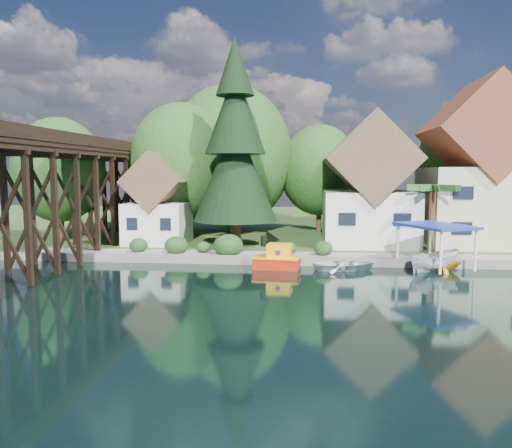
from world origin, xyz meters
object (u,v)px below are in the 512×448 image
(boat_white_a, at_px, (345,263))
(shed, at_px, (158,205))
(palm_tree, at_px, (433,190))
(house_center, at_px, (477,175))
(house_left, at_px, (369,190))
(conifer, at_px, (235,147))
(trestle_bridge, at_px, (45,191))
(boat_yellow, at_px, (440,260))
(tugboat, at_px, (277,259))
(boat_canopy, at_px, (435,251))

(boat_white_a, bearing_deg, shed, 48.83)
(palm_tree, bearing_deg, house_center, 44.80)
(house_left, xyz_separation_m, shed, (-18.00, -1.50, -1.31))
(boat_white_a, bearing_deg, conifer, 36.15)
(shed, bearing_deg, trestle_bridge, -118.19)
(trestle_bridge, bearing_deg, palm_tree, 13.64)
(house_left, bearing_deg, conifer, -168.52)
(boat_white_a, bearing_deg, trestle_bridge, 80.00)
(house_center, bearing_deg, boat_yellow, -118.99)
(house_center, bearing_deg, trestle_bridge, -160.51)
(conifer, height_order, palm_tree, conifer)
(palm_tree, bearing_deg, conifer, 172.75)
(house_center, xyz_separation_m, conifer, (-20.13, -2.76, 2.27))
(trestle_bridge, xyz_separation_m, conifer, (11.87, 8.57, 3.34))
(trestle_bridge, relative_size, house_left, 4.01)
(house_left, bearing_deg, shed, -175.23)
(house_center, distance_m, boat_yellow, 12.19)
(conifer, height_order, tugboat, conifer)
(trestle_bridge, xyz_separation_m, palm_tree, (27.25, 6.61, -0.06))
(conifer, height_order, boat_yellow, conifer)
(conifer, relative_size, boat_white_a, 3.98)
(shed, relative_size, boat_canopy, 1.33)
(house_center, distance_m, boat_canopy, 12.31)
(trestle_bridge, height_order, shed, trestle_bridge)
(tugboat, bearing_deg, conifer, 118.75)
(trestle_bridge, relative_size, boat_yellow, 16.11)
(conifer, distance_m, tugboat, 11.40)
(shed, relative_size, palm_tree, 1.43)
(tugboat, xyz_separation_m, boat_white_a, (4.60, 0.12, -0.25))
(trestle_bridge, xyz_separation_m, house_left, (23.00, 10.83, -0.21))
(boat_canopy, bearing_deg, trestle_bridge, -176.40)
(boat_canopy, bearing_deg, conifer, 154.43)
(trestle_bridge, relative_size, house_center, 3.18)
(house_left, relative_size, shed, 1.40)
(tugboat, distance_m, boat_yellow, 11.00)
(trestle_bridge, distance_m, tugboat, 16.52)
(house_center, distance_m, conifer, 20.44)
(tugboat, bearing_deg, shed, 143.81)
(trestle_bridge, distance_m, palm_tree, 28.04)
(house_center, xyz_separation_m, boat_yellow, (-5.23, -9.43, -5.69))
(palm_tree, height_order, tugboat, palm_tree)
(tugboat, relative_size, boat_white_a, 0.79)
(palm_tree, bearing_deg, boat_white_a, -143.67)
(boat_canopy, bearing_deg, tugboat, -178.82)
(house_center, xyz_separation_m, tugboat, (-16.22, -9.89, -5.73))
(palm_tree, distance_m, boat_yellow, 6.58)
(trestle_bridge, xyz_separation_m, shed, (5.00, 9.33, -1.52))
(trestle_bridge, height_order, boat_yellow, trestle_bridge)
(trestle_bridge, relative_size, boat_white_a, 10.34)
(house_center, distance_m, shed, 27.20)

